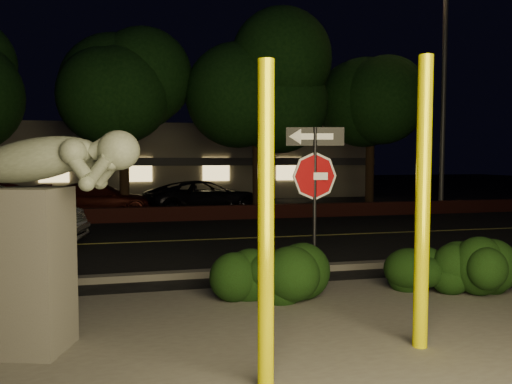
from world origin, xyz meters
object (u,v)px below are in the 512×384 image
(signpost, at_px, (315,177))
(parked_car_darkred, at_px, (100,199))
(streetlight, at_px, (439,70))
(parked_car_red, at_px, (3,198))
(yellow_pole_right, at_px, (423,204))
(sculpture, at_px, (35,217))
(yellow_pole_left, at_px, (266,228))
(parked_car_dark, at_px, (205,197))

(signpost, xyz_separation_m, parked_car_darkred, (-4.07, 12.30, -1.25))
(streetlight, relative_size, parked_car_red, 2.44)
(yellow_pole_right, xyz_separation_m, parked_car_red, (-8.02, 15.49, -0.97))
(yellow_pole_right, bearing_deg, sculpture, 168.07)
(sculpture, bearing_deg, yellow_pole_right, 5.17)
(yellow_pole_left, xyz_separation_m, signpost, (1.53, 2.91, 0.35))
(yellow_pole_right, height_order, parked_car_red, yellow_pole_right)
(sculpture, height_order, streetlight, streetlight)
(parked_car_darkred, distance_m, parked_car_dark, 3.97)
(yellow_pole_left, relative_size, signpost, 1.15)
(signpost, distance_m, parked_car_darkred, 13.01)
(parked_car_red, distance_m, parked_car_darkred, 3.64)
(streetlight, relative_size, parked_car_dark, 2.04)
(yellow_pole_right, distance_m, parked_car_dark, 14.60)
(yellow_pole_left, xyz_separation_m, parked_car_darkred, (-2.53, 15.21, -0.89))
(yellow_pole_right, height_order, signpost, yellow_pole_right)
(sculpture, xyz_separation_m, streetlight, (12.79, 11.97, 4.16))
(parked_car_darkred, bearing_deg, parked_car_dark, -87.82)
(signpost, relative_size, parked_car_dark, 0.56)
(yellow_pole_left, distance_m, streetlight, 17.58)
(parked_car_darkred, height_order, parked_car_dark, parked_car_dark)
(streetlight, height_order, parked_car_darkred, streetlight)
(yellow_pole_left, height_order, streetlight, streetlight)
(sculpture, height_order, parked_car_darkred, sculpture)
(yellow_pole_left, bearing_deg, streetlight, 51.81)
(yellow_pole_left, bearing_deg, sculpture, 146.84)
(parked_car_red, height_order, parked_car_dark, parked_car_red)
(streetlight, bearing_deg, yellow_pole_left, -121.05)
(parked_car_dark, bearing_deg, parked_car_darkred, 75.89)
(yellow_pole_left, distance_m, parked_car_darkred, 15.45)
(sculpture, relative_size, parked_car_darkred, 0.57)
(yellow_pole_left, height_order, parked_car_red, yellow_pole_left)
(signpost, height_order, parked_car_dark, signpost)
(parked_car_dark, bearing_deg, yellow_pole_right, 169.07)
(sculpture, height_order, parked_car_dark, sculpture)
(sculpture, relative_size, parked_car_red, 0.63)
(yellow_pole_right, height_order, parked_car_darkred, yellow_pole_right)
(yellow_pole_left, bearing_deg, yellow_pole_right, 16.43)
(parked_car_red, xyz_separation_m, parked_car_darkred, (3.54, -0.85, -0.05))
(yellow_pole_left, xyz_separation_m, streetlight, (10.56, 13.42, 4.15))
(signpost, height_order, streetlight, streetlight)
(yellow_pole_right, bearing_deg, signpost, 100.07)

